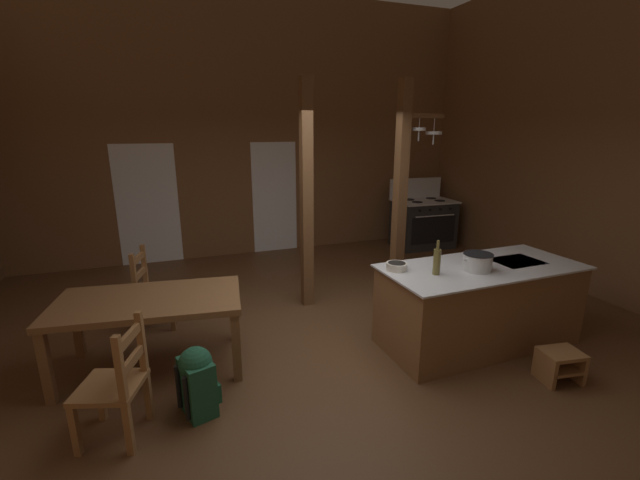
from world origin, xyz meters
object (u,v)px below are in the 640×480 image
at_px(ladderback_chair_by_post, 154,289).
at_px(bottle_tall_on_counter, 437,261).
at_px(dining_table, 149,307).
at_px(stockpot_on_counter, 478,262).
at_px(step_stool, 560,363).
at_px(backpack, 197,379).
at_px(stove_range, 423,223).
at_px(kitchen_island, 478,305).
at_px(mixing_bowl_on_counter, 397,266).
at_px(ladderback_chair_near_window, 117,384).

bearing_deg(ladderback_chair_by_post, bottle_tall_on_counter, -32.38).
relative_size(dining_table, bottle_tall_on_counter, 5.17).
height_order(stockpot_on_counter, bottle_tall_on_counter, bottle_tall_on_counter).
relative_size(step_stool, backpack, 0.67).
bearing_deg(dining_table, stove_range, 29.81).
relative_size(kitchen_island, mixing_bowl_on_counter, 10.11).
bearing_deg(kitchen_island, dining_table, 168.61).
bearing_deg(kitchen_island, bottle_tall_on_counter, -175.46).
bearing_deg(ladderback_chair_by_post, mixing_bowl_on_counter, -31.36).
height_order(kitchen_island, bottle_tall_on_counter, bottle_tall_on_counter).
height_order(stove_range, dining_table, stove_range).
distance_m(stove_range, backpack, 5.88).
bearing_deg(backpack, ladderback_chair_by_post, 100.99).
height_order(dining_table, mixing_bowl_on_counter, mixing_bowl_on_counter).
bearing_deg(mixing_bowl_on_counter, stove_range, 52.42).
bearing_deg(backpack, stove_range, 38.68).
height_order(step_stool, ladderback_chair_near_window, ladderback_chair_near_window).
xyz_separation_m(kitchen_island, ladderback_chair_near_window, (-3.54, -0.25, 0.01)).
distance_m(dining_table, mixing_bowl_on_counter, 2.46).
distance_m(step_stool, ladderback_chair_near_window, 3.84).
bearing_deg(backpack, mixing_bowl_on_counter, 10.30).
xyz_separation_m(ladderback_chair_by_post, mixing_bowl_on_counter, (2.41, -1.47, 0.48)).
distance_m(kitchen_island, dining_table, 3.40).
height_order(kitchen_island, stockpot_on_counter, stockpot_on_counter).
height_order(kitchen_island, backpack, kitchen_island).
height_order(kitchen_island, ladderback_chair_near_window, ladderback_chair_near_window).
bearing_deg(stockpot_on_counter, ladderback_chair_by_post, 151.02).
height_order(stove_range, backpack, stove_range).
xyz_separation_m(dining_table, bottle_tall_on_counter, (2.71, -0.72, 0.38)).
bearing_deg(ladderback_chair_by_post, ladderback_chair_near_window, -96.44).
distance_m(dining_table, bottle_tall_on_counter, 2.83).
bearing_deg(stockpot_on_counter, backpack, -178.38).
relative_size(kitchen_island, ladderback_chair_by_post, 2.29).
bearing_deg(bottle_tall_on_counter, backpack, -177.04).
bearing_deg(stockpot_on_counter, step_stool, -63.20).
xyz_separation_m(step_stool, backpack, (-3.21, 0.69, 0.14)).
xyz_separation_m(step_stool, mixing_bowl_on_counter, (-1.16, 1.07, 0.75)).
relative_size(kitchen_island, dining_table, 1.21).
distance_m(stove_range, dining_table, 5.70).
relative_size(ladderback_chair_near_window, ladderback_chair_by_post, 1.00).
bearing_deg(step_stool, dining_table, 156.71).
relative_size(backpack, mixing_bowl_on_counter, 2.77).
height_order(ladderback_chair_near_window, backpack, ladderback_chair_near_window).
relative_size(stove_range, ladderback_chair_near_window, 1.39).
xyz_separation_m(step_stool, dining_table, (-3.56, 1.53, 0.47)).
relative_size(mixing_bowl_on_counter, bottle_tall_on_counter, 0.62).
relative_size(step_stool, bottle_tall_on_counter, 1.14).
bearing_deg(kitchen_island, stockpot_on_counter, -149.14).
relative_size(ladderback_chair_near_window, backpack, 1.59).
xyz_separation_m(step_stool, ladderback_chair_by_post, (-3.57, 2.53, 0.27)).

